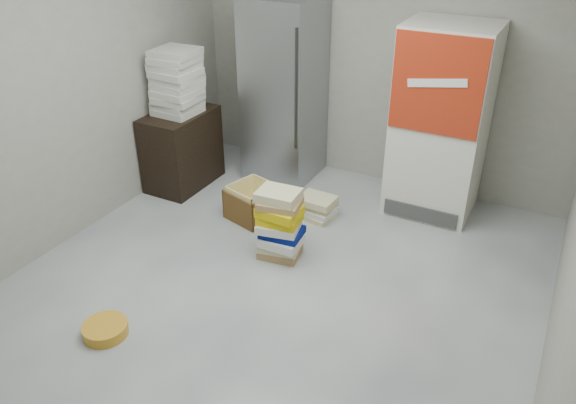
% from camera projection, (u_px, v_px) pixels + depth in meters
% --- Properties ---
extents(ground, '(5.00, 5.00, 0.00)m').
position_uv_depth(ground, '(257.00, 305.00, 4.31)').
color(ground, '#BABAB5').
rests_on(ground, ground).
extents(room_shell, '(4.04, 5.04, 2.82)m').
position_uv_depth(room_shell, '(249.00, 76.00, 3.43)').
color(room_shell, '#9A968B').
rests_on(room_shell, ground).
extents(steel_fridge, '(0.70, 0.72, 1.90)m').
position_uv_depth(steel_fridge, '(284.00, 91.00, 5.85)').
color(steel_fridge, '#A3A5AB').
rests_on(steel_fridge, ground).
extents(coke_cooler, '(0.80, 0.73, 1.80)m').
position_uv_depth(coke_cooler, '(441.00, 122.00, 5.20)').
color(coke_cooler, silver).
rests_on(coke_cooler, ground).
extents(wood_shelf, '(0.50, 0.80, 0.80)m').
position_uv_depth(wood_shelf, '(182.00, 149.00, 5.90)').
color(wood_shelf, black).
rests_on(wood_shelf, ground).
extents(supply_box_stack, '(0.45, 0.44, 0.65)m').
position_uv_depth(supply_box_stack, '(177.00, 82.00, 5.54)').
color(supply_box_stack, silver).
rests_on(supply_box_stack, wood_shelf).
extents(phonebook_stack_main, '(0.40, 0.35, 0.64)m').
position_uv_depth(phonebook_stack_main, '(280.00, 225.00, 4.73)').
color(phonebook_stack_main, '#9D774B').
rests_on(phonebook_stack_main, ground).
extents(phonebook_stack_side, '(0.38, 0.33, 0.22)m').
position_uv_depth(phonebook_stack_side, '(317.00, 207.00, 5.41)').
color(phonebook_stack_side, beige).
rests_on(phonebook_stack_side, ground).
extents(cardboard_box, '(0.51, 0.51, 0.34)m').
position_uv_depth(cardboard_box, '(253.00, 204.00, 5.40)').
color(cardboard_box, gold).
rests_on(cardboard_box, ground).
extents(bucket_lid, '(0.36, 0.36, 0.09)m').
position_uv_depth(bucket_lid, '(105.00, 329.00, 4.01)').
color(bucket_lid, orange).
rests_on(bucket_lid, ground).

